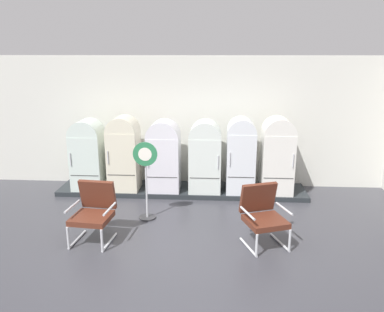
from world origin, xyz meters
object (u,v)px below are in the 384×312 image
(refrigerator_2, at_px, (164,154))
(refrigerator_1, at_px, (124,151))
(refrigerator_4, at_px, (241,153))
(armchair_right, at_px, (263,213))
(armchair_left, at_px, (94,210))
(refrigerator_3, at_px, (205,154))
(sign_stand, at_px, (146,182))
(refrigerator_5, at_px, (277,153))
(refrigerator_0, at_px, (88,152))

(refrigerator_2, bearing_deg, refrigerator_1, 179.29)
(refrigerator_4, relative_size, armchair_right, 1.64)
(refrigerator_1, height_order, armchair_left, refrigerator_1)
(refrigerator_3, xyz_separation_m, armchair_right, (1.01, -2.19, -0.39))
(refrigerator_1, xyz_separation_m, sign_stand, (0.73, -1.34, -0.24))
(refrigerator_4, distance_m, armchair_left, 3.40)
(refrigerator_3, height_order, armchair_right, refrigerator_3)
(refrigerator_5, bearing_deg, refrigerator_1, -179.62)
(refrigerator_2, bearing_deg, armchair_right, -48.57)
(armchair_right, bearing_deg, refrigerator_4, 96.39)
(refrigerator_3, distance_m, armchair_left, 2.88)
(refrigerator_2, height_order, sign_stand, refrigerator_2)
(armchair_left, bearing_deg, refrigerator_2, 68.45)
(refrigerator_1, bearing_deg, refrigerator_4, 0.31)
(refrigerator_0, relative_size, refrigerator_3, 1.00)
(armchair_right, bearing_deg, refrigerator_5, 76.38)
(refrigerator_1, distance_m, armchair_left, 2.26)
(refrigerator_4, bearing_deg, armchair_right, -83.61)
(refrigerator_4, relative_size, sign_stand, 1.08)
(refrigerator_1, bearing_deg, sign_stand, -61.44)
(refrigerator_2, xyz_separation_m, armchair_left, (-0.87, -2.20, -0.39))
(refrigerator_1, xyz_separation_m, armchair_right, (2.79, -2.17, -0.44))
(armchair_right, relative_size, sign_stand, 0.66)
(refrigerator_4, bearing_deg, armchair_left, -138.65)
(refrigerator_1, relative_size, refrigerator_3, 1.05)
(refrigerator_5, height_order, armchair_left, refrigerator_5)
(refrigerator_4, distance_m, armchair_right, 2.24)
(refrigerator_3, height_order, armchair_left, refrigerator_3)
(refrigerator_1, xyz_separation_m, refrigerator_3, (1.78, 0.02, -0.05))
(refrigerator_0, distance_m, refrigerator_5, 4.12)
(refrigerator_2, xyz_separation_m, refrigerator_4, (1.66, 0.02, 0.04))
(refrigerator_0, height_order, refrigerator_3, refrigerator_3)
(refrigerator_0, distance_m, armchair_left, 2.40)
(refrigerator_5, xyz_separation_m, armchair_left, (-3.31, -2.24, -0.44))
(refrigerator_4, xyz_separation_m, armchair_left, (-2.53, -2.23, -0.43))
(refrigerator_0, xyz_separation_m, refrigerator_2, (1.68, -0.02, 0.00))
(refrigerator_2, height_order, armchair_left, refrigerator_2)
(refrigerator_4, distance_m, sign_stand, 2.27)
(armchair_left, height_order, sign_stand, sign_stand)
(refrigerator_4, xyz_separation_m, armchair_right, (0.24, -2.18, -0.43))
(refrigerator_5, distance_m, sign_stand, 2.93)
(refrigerator_4, bearing_deg, refrigerator_5, 0.60)
(armchair_left, relative_size, armchair_right, 1.00)
(refrigerator_4, xyz_separation_m, sign_stand, (-1.81, -1.36, -0.24))
(refrigerator_2, height_order, armchair_right, refrigerator_2)
(refrigerator_3, height_order, refrigerator_4, refrigerator_4)
(refrigerator_2, bearing_deg, sign_stand, -96.34)
(armchair_left, distance_m, sign_stand, 1.15)
(refrigerator_2, distance_m, sign_stand, 1.35)
(refrigerator_2, distance_m, armchair_right, 2.91)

